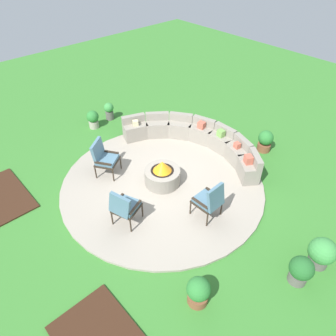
% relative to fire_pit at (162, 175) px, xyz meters
% --- Properties ---
extents(ground_plane, '(24.00, 24.00, 0.00)m').
position_rel_fire_pit_xyz_m(ground_plane, '(0.00, 0.00, -0.33)').
color(ground_plane, '#387A2D').
extents(patio_circle, '(5.35, 5.35, 0.06)m').
position_rel_fire_pit_xyz_m(patio_circle, '(0.00, 0.00, -0.30)').
color(patio_circle, '#9E9384').
rests_on(patio_circle, ground_plane).
extents(mulch_bed_left, '(1.97, 1.22, 0.04)m').
position_rel_fire_pit_xyz_m(mulch_bed_left, '(-2.41, -3.41, -0.31)').
color(mulch_bed_left, '#382114').
rests_on(mulch_bed_left, ground_plane).
extents(fire_pit, '(0.93, 0.93, 0.70)m').
position_rel_fire_pit_xyz_m(fire_pit, '(0.00, 0.00, 0.00)').
color(fire_pit, gray).
rests_on(fire_pit, patio_circle).
extents(curved_stone_bench, '(4.31, 2.17, 0.74)m').
position_rel_fire_pit_xyz_m(curved_stone_bench, '(-0.53, 1.83, 0.04)').
color(curved_stone_bench, gray).
rests_on(curved_stone_bench, patio_circle).
extents(lounge_chair_front_left, '(0.77, 0.79, 1.02)m').
position_rel_fire_pit_xyz_m(lounge_chair_front_left, '(-1.36, -0.88, 0.27)').
color(lounge_chair_front_left, '#2D2319').
rests_on(lounge_chair_front_left, patio_circle).
extents(lounge_chair_front_right, '(0.71, 0.73, 1.02)m').
position_rel_fire_pit_xyz_m(lounge_chair_front_right, '(0.47, -1.54, 0.26)').
color(lounge_chair_front_right, '#2D2319').
rests_on(lounge_chair_front_right, patio_circle).
extents(lounge_chair_back_left, '(0.62, 0.56, 0.99)m').
position_rel_fire_pit_xyz_m(lounge_chair_back_left, '(1.61, 0.01, 0.26)').
color(lounge_chair_back_left, '#2D2319').
rests_on(lounge_chair_back_left, patio_circle).
extents(potted_plant_0, '(0.40, 0.40, 0.62)m').
position_rel_fire_pit_xyz_m(potted_plant_0, '(-3.71, 0.19, 0.00)').
color(potted_plant_0, '#A89E8E').
rests_on(potted_plant_0, ground_plane).
extents(potted_plant_1, '(0.33, 0.33, 0.61)m').
position_rel_fire_pit_xyz_m(potted_plant_1, '(-3.82, 0.91, 0.00)').
color(potted_plant_1, '#605B56').
rests_on(potted_plant_1, ground_plane).
extents(potted_plant_2, '(0.55, 0.55, 0.70)m').
position_rel_fire_pit_xyz_m(potted_plant_2, '(3.98, 0.74, 0.04)').
color(potted_plant_2, '#605B56').
rests_on(potted_plant_2, ground_plane).
extents(potted_plant_3, '(0.45, 0.45, 0.64)m').
position_rel_fire_pit_xyz_m(potted_plant_3, '(2.87, -1.67, 0.00)').
color(potted_plant_3, brown).
rests_on(potted_plant_3, ground_plane).
extents(potted_plant_4, '(0.45, 0.45, 0.67)m').
position_rel_fire_pit_xyz_m(potted_plant_4, '(0.92, 3.32, 0.03)').
color(potted_plant_4, brown).
rests_on(potted_plant_4, ground_plane).
extents(potted_plant_5, '(0.47, 0.47, 0.65)m').
position_rel_fire_pit_xyz_m(potted_plant_5, '(3.90, 0.09, 0.02)').
color(potted_plant_5, '#605B56').
rests_on(potted_plant_5, ground_plane).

